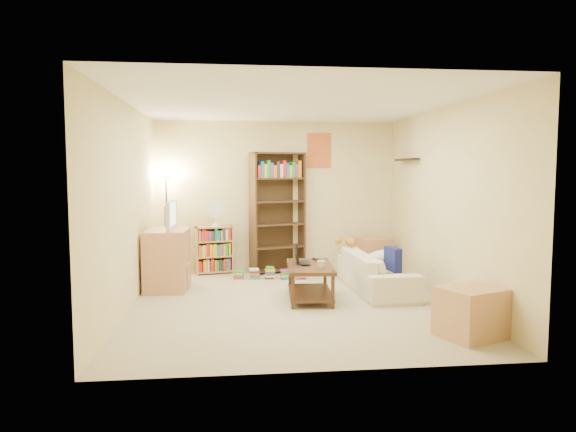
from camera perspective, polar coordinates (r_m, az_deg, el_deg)
The scene contains 19 objects.
room at distance 6.41m, azimuth 0.47°, elevation 4.56°, with size 4.50×4.54×2.52m.
sofa at distance 7.36m, azimuth 9.86°, elevation -6.09°, with size 0.77×1.84×0.53m, color beige.
navy_pillow at distance 6.98m, azimuth 11.56°, elevation -4.71°, with size 0.35×0.10×0.31m, color navy.
cream_blanket at distance 7.41m, azimuth 10.74°, elevation -4.55°, with size 0.49×0.35×0.21m, color white.
tabby_cat at distance 7.90m, azimuth 6.72°, elevation -2.82°, with size 0.42×0.16×0.14m.
coffee_table at distance 6.72m, azimuth 2.47°, elevation -6.76°, with size 0.65×1.07×0.46m.
laptop at distance 6.76m, azimuth 2.28°, elevation -5.24°, with size 0.22×0.33×0.03m, color black.
laptop_screen at distance 6.73m, azimuth 1.02°, elevation -4.21°, with size 0.01×0.34×0.23m, color white.
mug at distance 6.45m, azimuth 3.71°, elevation -5.41°, with size 0.12×0.12×0.10m, color silver.
tv_remote at distance 7.04m, azimuth 3.20°, elevation -4.85°, with size 0.06×0.18×0.02m, color black.
tv_stand at distance 7.48m, azimuth -13.24°, elevation -4.73°, with size 0.57×0.79×0.85m, color tan.
television at distance 7.40m, azimuth -13.33°, elevation 0.09°, with size 0.12×0.71×0.41m, color black.
tall_bookshelf at distance 8.44m, azimuth -1.16°, elevation 0.74°, with size 0.94×0.56×1.98m.
short_bookshelf at distance 8.49m, azimuth -8.23°, elevation -3.74°, with size 0.64×0.38×0.78m.
desk_fan at distance 8.38m, azimuth -8.00°, elevation 0.42°, with size 0.28×0.16×0.42m.
floor_lamp at distance 8.48m, azimuth -13.38°, elevation 2.29°, with size 0.27×0.27×1.62m.
side_table at distance 8.64m, azimuth 9.27°, elevation -4.29°, with size 0.50×0.50×0.57m, color tan.
end_cabinet at distance 5.58m, azimuth 19.73°, elevation -10.03°, with size 0.61×0.51×0.51m, color tan.
book_stacks at distance 8.03m, azimuth -1.88°, elevation -6.43°, with size 1.11×0.25×0.19m.
Camera 1 is at (-0.74, -6.36, 1.67)m, focal length 32.00 mm.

